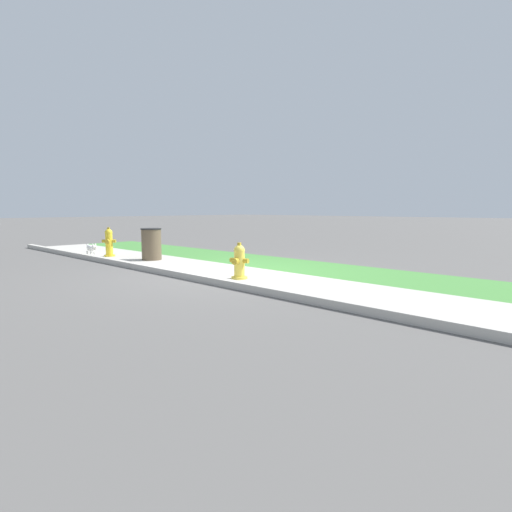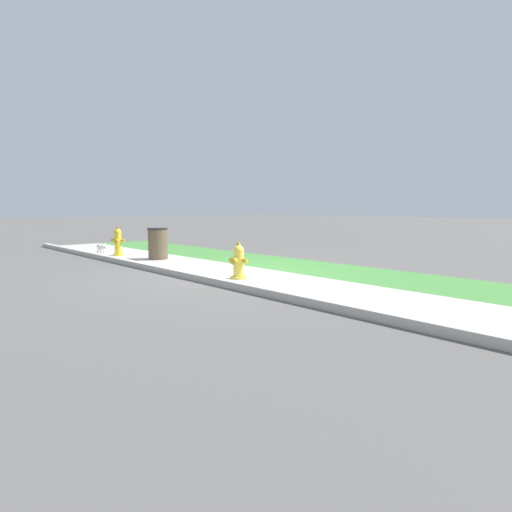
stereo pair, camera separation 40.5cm
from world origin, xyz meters
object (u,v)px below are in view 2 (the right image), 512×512
object	(u,v)px
small_white_dog	(101,247)
fire_hydrant_near_corner	(118,242)
fire_hydrant_by_grass_verge	(238,262)
trash_bin	(158,244)

from	to	relation	value
small_white_dog	fire_hydrant_near_corner	bearing A→B (deg)	18.82
fire_hydrant_near_corner	fire_hydrant_by_grass_verge	bearing A→B (deg)	134.88
fire_hydrant_near_corner	trash_bin	size ratio (longest dim) A/B	0.99
fire_hydrant_by_grass_verge	trash_bin	bearing A→B (deg)	-22.97
small_white_dog	trash_bin	xyz separation A→B (m)	(2.18, 0.60, 0.20)
fire_hydrant_by_grass_verge	small_white_dog	distance (m)	5.84
fire_hydrant_near_corner	small_white_dog	bearing A→B (deg)	-27.58
fire_hydrant_near_corner	fire_hydrant_by_grass_verge	world-z (taller)	fire_hydrant_near_corner
fire_hydrant_by_grass_verge	trash_bin	size ratio (longest dim) A/B	0.84
fire_hydrant_near_corner	trash_bin	bearing A→B (deg)	149.65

